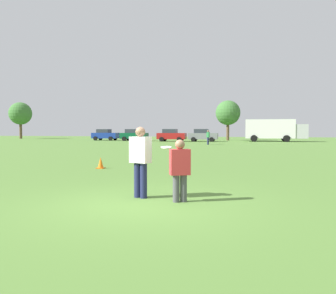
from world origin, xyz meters
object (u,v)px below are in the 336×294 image
at_px(parked_car_near_left, 105,135).
at_px(parked_car_mid_right, 203,135).
at_px(player_thrower, 140,158).
at_px(bystander_sideline_watcher, 208,137).
at_px(parked_car_mid_left, 134,135).
at_px(parked_car_center, 171,135).
at_px(box_truck, 274,129).
at_px(player_defender, 180,167).
at_px(traffic_cone, 101,163).
at_px(frisbee, 166,147).

height_order(parked_car_near_left, parked_car_mid_right, same).
height_order(player_thrower, parked_car_mid_right, parked_car_mid_right).
height_order(player_thrower, bystander_sideline_watcher, player_thrower).
bearing_deg(bystander_sideline_watcher, parked_car_mid_left, 139.39).
relative_size(parked_car_center, box_truck, 0.50).
xyz_separation_m(player_defender, parked_car_center, (-11.30, 41.52, 0.15)).
relative_size(parked_car_near_left, box_truck, 0.50).
xyz_separation_m(parked_car_mid_right, box_truck, (9.97, 2.43, 0.83)).
distance_m(traffic_cone, parked_car_center, 36.39).
bearing_deg(traffic_cone, frisbee, -50.62).
bearing_deg(player_thrower, traffic_cone, 124.64).
bearing_deg(bystander_sideline_watcher, parked_car_near_left, 146.47).
relative_size(player_thrower, parked_car_mid_right, 0.39).
relative_size(player_thrower, parked_car_mid_left, 0.39).
bearing_deg(frisbee, player_thrower, -164.79).
bearing_deg(frisbee, parked_car_mid_right, 98.54).
height_order(player_defender, box_truck, box_truck).
xyz_separation_m(player_defender, parked_car_near_left, (-23.02, 43.58, 0.15)).
bearing_deg(player_defender, parked_car_mid_right, 99.03).
bearing_deg(parked_car_mid_right, parked_car_center, -175.79).
xyz_separation_m(traffic_cone, bystander_sideline_watcher, (0.60, 25.41, 0.69)).
height_order(player_thrower, parked_car_mid_left, parked_car_mid_left).
bearing_deg(box_truck, parked_car_mid_right, -166.32).
height_order(player_defender, bystander_sideline_watcher, bystander_sideline_watcher).
bearing_deg(parked_car_mid_left, traffic_cone, -70.82).
xyz_separation_m(traffic_cone, parked_car_near_left, (-18.21, 37.87, 0.69)).
bearing_deg(box_truck, bystander_sideline_watcher, -119.76).
bearing_deg(parked_car_near_left, parked_car_center, -9.99).
xyz_separation_m(parked_car_mid_left, bystander_sideline_watcher, (13.45, -11.53, -0.00)).
relative_size(parked_car_center, bystander_sideline_watcher, 2.62).
xyz_separation_m(player_defender, parked_car_mid_left, (-17.66, 42.66, 0.15)).
relative_size(parked_car_center, parked_car_mid_right, 1.00).
xyz_separation_m(parked_car_near_left, parked_car_mid_right, (16.37, -1.72, 0.00)).
height_order(player_thrower, box_truck, box_truck).
relative_size(player_defender, parked_car_center, 0.33).
relative_size(traffic_cone, box_truck, 0.06).
bearing_deg(parked_car_near_left, bystander_sideline_watcher, -33.53).
height_order(player_defender, frisbee, player_defender).
distance_m(player_thrower, frisbee, 0.66).
xyz_separation_m(traffic_cone, parked_car_mid_left, (-12.85, 36.94, 0.69)).
bearing_deg(parked_car_near_left, parked_car_mid_left, -9.82).
relative_size(player_defender, bystander_sideline_watcher, 0.86).
height_order(frisbee, parked_car_near_left, parked_car_near_left).
height_order(box_truck, bystander_sideline_watcher, box_truck).
bearing_deg(parked_car_mid_right, traffic_cone, -87.09).
distance_m(traffic_cone, parked_car_mid_right, 36.20).
bearing_deg(bystander_sideline_watcher, player_thrower, -84.09).
height_order(parked_car_mid_left, parked_car_mid_right, same).
height_order(frisbee, box_truck, box_truck).
xyz_separation_m(player_thrower, traffic_cone, (-3.80, 5.50, -0.72)).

